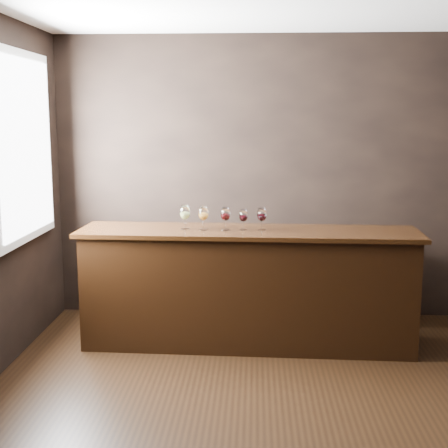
{
  "coord_description": "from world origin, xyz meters",
  "views": [
    {
      "loc": [
        -0.51,
        -3.97,
        1.99
      ],
      "look_at": [
        -0.77,
        1.34,
        1.09
      ],
      "focal_mm": 50.0,
      "sensor_mm": 36.0,
      "label": 1
    }
  ],
  "objects_px": {
    "bar_counter": "(248,290)",
    "glass_amber": "(203,214)",
    "glass_red_a": "(226,215)",
    "glass_red_c": "(262,215)",
    "glass_white": "(185,213)",
    "back_bar_shelf": "(260,279)",
    "glass_red_b": "(243,216)"
  },
  "relations": [
    {
      "from": "glass_white",
      "to": "back_bar_shelf",
      "type": "bearing_deg",
      "value": 45.67
    },
    {
      "from": "back_bar_shelf",
      "to": "glass_amber",
      "type": "xyz_separation_m",
      "value": [
        -0.51,
        -0.71,
        0.76
      ]
    },
    {
      "from": "bar_counter",
      "to": "glass_amber",
      "type": "relative_size",
      "value": 13.8
    },
    {
      "from": "glass_red_c",
      "to": "glass_red_b",
      "type": "bearing_deg",
      "value": 179.54
    },
    {
      "from": "back_bar_shelf",
      "to": "glass_white",
      "type": "bearing_deg",
      "value": -134.33
    },
    {
      "from": "back_bar_shelf",
      "to": "glass_red_c",
      "type": "distance_m",
      "value": 1.02
    },
    {
      "from": "bar_counter",
      "to": "glass_red_c",
      "type": "distance_m",
      "value": 0.68
    },
    {
      "from": "glass_white",
      "to": "glass_amber",
      "type": "relative_size",
      "value": 1.03
    },
    {
      "from": "glass_red_a",
      "to": "glass_red_b",
      "type": "height_order",
      "value": "glass_red_a"
    },
    {
      "from": "glass_amber",
      "to": "glass_red_a",
      "type": "height_order",
      "value": "glass_amber"
    },
    {
      "from": "back_bar_shelf",
      "to": "glass_red_a",
      "type": "xyz_separation_m",
      "value": [
        -0.31,
        -0.7,
        0.75
      ]
    },
    {
      "from": "glass_amber",
      "to": "bar_counter",
      "type": "bearing_deg",
      "value": 1.9
    },
    {
      "from": "glass_white",
      "to": "glass_amber",
      "type": "bearing_deg",
      "value": -7.93
    },
    {
      "from": "bar_counter",
      "to": "glass_red_a",
      "type": "relative_size",
      "value": 14.19
    },
    {
      "from": "glass_red_c",
      "to": "glass_white",
      "type": "bearing_deg",
      "value": 178.79
    },
    {
      "from": "bar_counter",
      "to": "glass_red_b",
      "type": "height_order",
      "value": "glass_red_b"
    },
    {
      "from": "back_bar_shelf",
      "to": "glass_red_a",
      "type": "bearing_deg",
      "value": -114.05
    },
    {
      "from": "bar_counter",
      "to": "glass_red_b",
      "type": "bearing_deg",
      "value": -173.86
    },
    {
      "from": "glass_red_a",
      "to": "glass_red_c",
      "type": "relative_size",
      "value": 1.03
    },
    {
      "from": "back_bar_shelf",
      "to": "glass_white",
      "type": "distance_m",
      "value": 1.22
    },
    {
      "from": "glass_amber",
      "to": "glass_red_b",
      "type": "height_order",
      "value": "glass_amber"
    },
    {
      "from": "bar_counter",
      "to": "glass_amber",
      "type": "xyz_separation_m",
      "value": [
        -0.39,
        -0.01,
        0.68
      ]
    },
    {
      "from": "back_bar_shelf",
      "to": "glass_red_b",
      "type": "xyz_separation_m",
      "value": [
        -0.16,
        -0.7,
        0.74
      ]
    },
    {
      "from": "glass_white",
      "to": "glass_red_a",
      "type": "xyz_separation_m",
      "value": [
        0.35,
        -0.02,
        -0.01
      ]
    },
    {
      "from": "bar_counter",
      "to": "glass_red_c",
      "type": "xyz_separation_m",
      "value": [
        0.12,
        -0.0,
        0.67
      ]
    },
    {
      "from": "bar_counter",
      "to": "back_bar_shelf",
      "type": "height_order",
      "value": "bar_counter"
    },
    {
      "from": "back_bar_shelf",
      "to": "glass_red_a",
      "type": "relative_size",
      "value": 11.55
    },
    {
      "from": "glass_red_b",
      "to": "glass_red_c",
      "type": "relative_size",
      "value": 0.94
    },
    {
      "from": "glass_white",
      "to": "glass_red_c",
      "type": "bearing_deg",
      "value": -1.21
    },
    {
      "from": "bar_counter",
      "to": "back_bar_shelf",
      "type": "relative_size",
      "value": 1.23
    },
    {
      "from": "glass_red_b",
      "to": "bar_counter",
      "type": "bearing_deg",
      "value": 4.26
    },
    {
      "from": "back_bar_shelf",
      "to": "glass_red_b",
      "type": "distance_m",
      "value": 1.03
    }
  ]
}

